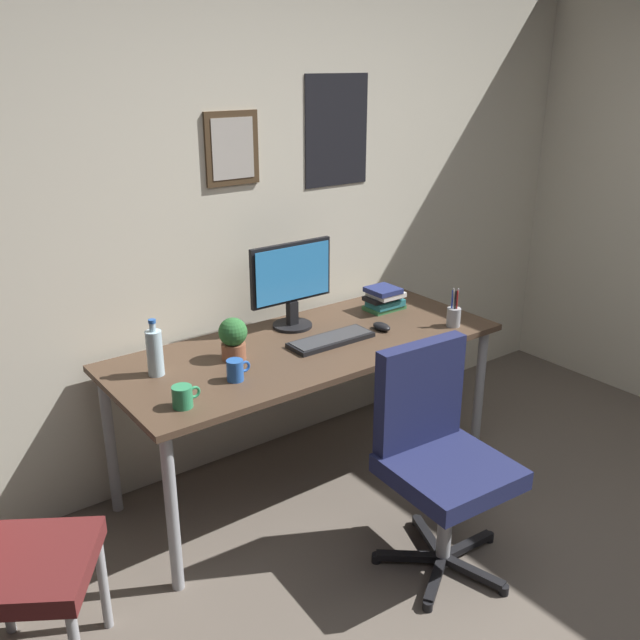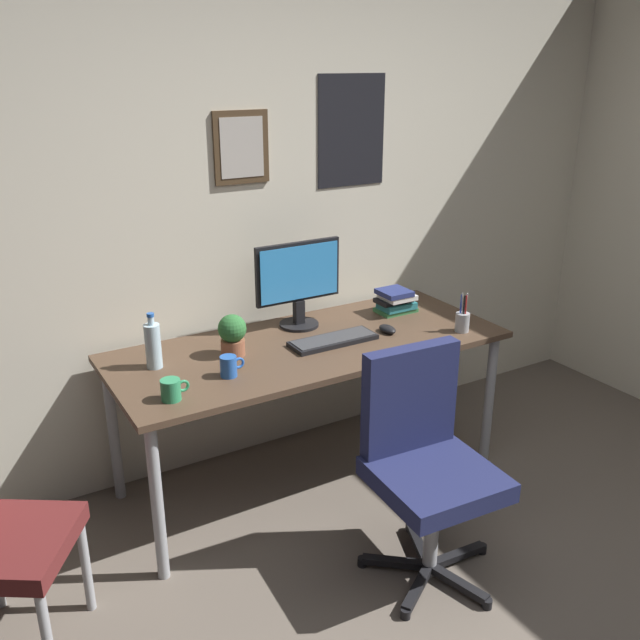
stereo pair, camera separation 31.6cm
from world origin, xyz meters
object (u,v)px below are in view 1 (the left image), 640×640
potted_plant (233,337)px  book_stack_left (384,299)px  pen_cup (454,316)px  office_chair (437,448)px  side_chair (4,552)px  monitor (291,281)px  coffee_mug_far (183,397)px  computer_mouse (382,327)px  water_bottle (155,352)px  coffee_mug_near (236,370)px  keyboard (331,340)px

potted_plant → book_stack_left: (0.98, 0.09, -0.04)m
pen_cup → office_chair: bearing=-140.2°
office_chair → side_chair: office_chair is taller
side_chair → monitor: 1.75m
monitor → coffee_mug_far: (-0.83, -0.46, -0.20)m
computer_mouse → potted_plant: (-0.77, 0.13, 0.09)m
office_chair → water_bottle: water_bottle is taller
monitor → coffee_mug_near: 0.69m
computer_mouse → pen_cup: bearing=-27.8°
computer_mouse → potted_plant: size_ratio=0.56×
coffee_mug_far → potted_plant: 0.49m
keyboard → coffee_mug_far: coffee_mug_far is taller
potted_plant → book_stack_left: size_ratio=0.93×
office_chair → coffee_mug_far: office_chair is taller
potted_plant → computer_mouse: bearing=-9.6°
pen_cup → computer_mouse: bearing=152.2°
water_bottle → pen_cup: size_ratio=1.26×
office_chair → monitor: 1.12m
potted_plant → monitor: bearing=21.8°
side_chair → computer_mouse: size_ratio=7.95×
computer_mouse → coffee_mug_near: (-0.88, -0.07, 0.03)m
water_bottle → book_stack_left: (1.33, 0.04, -0.04)m
coffee_mug_near → coffee_mug_far: bearing=-163.0°
office_chair → computer_mouse: office_chair is taller
computer_mouse → book_stack_left: book_stack_left is taller
water_bottle → coffee_mug_far: bearing=-96.6°
coffee_mug_near → book_stack_left: bearing=14.8°
office_chair → computer_mouse: (0.32, 0.72, 0.24)m
monitor → coffee_mug_far: size_ratio=3.90×
monitor → coffee_mug_far: bearing=-150.8°
monitor → water_bottle: monitor is taller
keyboard → coffee_mug_far: size_ratio=3.65×
coffee_mug_near → potted_plant: potted_plant is taller
potted_plant → pen_cup: 1.14m
side_chair → book_stack_left: (2.10, 0.51, 0.31)m
water_bottle → coffee_mug_far: size_ratio=2.14×
side_chair → water_bottle: size_ratio=3.47×
office_chair → potted_plant: bearing=118.0°
keyboard → coffee_mug_near: 0.59m
office_chair → computer_mouse: size_ratio=8.64×
coffee_mug_far → computer_mouse: bearing=7.7°
coffee_mug_near → water_bottle: bearing=134.5°
office_chair → pen_cup: 0.89m
keyboard → book_stack_left: (0.51, 0.19, 0.05)m
monitor → water_bottle: bearing=-171.0°
keyboard → pen_cup: (0.63, -0.20, 0.04)m
coffee_mug_far → book_stack_left: 1.42m
computer_mouse → water_bottle: (-1.12, 0.18, 0.09)m
side_chair → coffee_mug_near: 1.08m
computer_mouse → coffee_mug_far: coffee_mug_far is taller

